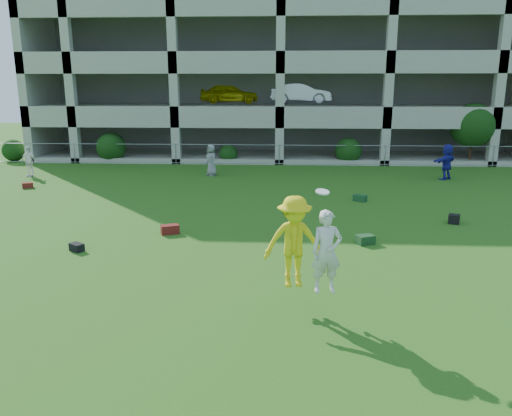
# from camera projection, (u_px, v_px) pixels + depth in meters

# --- Properties ---
(ground) EXTENTS (100.00, 100.00, 0.00)m
(ground) POSITION_uv_depth(u_px,v_px,m) (271.00, 309.00, 10.31)
(ground) COLOR #235114
(ground) RESTS_ON ground
(bystander_b) EXTENTS (0.95, 0.57, 1.52)m
(bystander_b) POSITION_uv_depth(u_px,v_px,m) (29.00, 162.00, 24.96)
(bystander_b) COLOR white
(bystander_b) RESTS_ON ground
(bystander_c) EXTENTS (0.86, 0.92, 1.58)m
(bystander_c) POSITION_uv_depth(u_px,v_px,m) (211.00, 160.00, 25.22)
(bystander_c) COLOR gray
(bystander_c) RESTS_ON ground
(bystander_d) EXTENTS (1.55, 1.43, 1.73)m
(bystander_d) POSITION_uv_depth(u_px,v_px,m) (447.00, 162.00, 24.16)
(bystander_d) COLOR #25219B
(bystander_d) RESTS_ON ground
(bag_red_a) EXTENTS (0.62, 0.49, 0.28)m
(bag_red_a) POSITION_uv_depth(u_px,v_px,m) (170.00, 229.00, 15.46)
(bag_red_a) COLOR #520E13
(bag_red_a) RESTS_ON ground
(bag_black_b) EXTENTS (0.47, 0.43, 0.22)m
(bag_black_b) POSITION_uv_depth(u_px,v_px,m) (77.00, 247.00, 13.86)
(bag_black_b) COLOR black
(bag_black_b) RESTS_ON ground
(bag_green_c) EXTENTS (0.60, 0.53, 0.26)m
(bag_green_c) POSITION_uv_depth(u_px,v_px,m) (365.00, 239.00, 14.49)
(bag_green_c) COLOR #13351C
(bag_green_c) RESTS_ON ground
(crate_d) EXTENTS (0.46, 0.46, 0.30)m
(crate_d) POSITION_uv_depth(u_px,v_px,m) (454.00, 219.00, 16.61)
(crate_d) COLOR black
(crate_d) RESTS_ON ground
(bag_red_f) EXTENTS (0.53, 0.45, 0.24)m
(bag_red_f) POSITION_uv_depth(u_px,v_px,m) (28.00, 185.00, 22.31)
(bag_red_f) COLOR maroon
(bag_red_f) RESTS_ON ground
(bag_green_g) EXTENTS (0.58, 0.52, 0.25)m
(bag_green_g) POSITION_uv_depth(u_px,v_px,m) (360.00, 198.00, 19.79)
(bag_green_g) COLOR #153B17
(bag_green_g) RESTS_ON ground
(frisbee_contest) EXTENTS (1.59, 1.06, 2.05)m
(frisbee_contest) POSITION_uv_depth(u_px,v_px,m) (300.00, 244.00, 9.94)
(frisbee_contest) COLOR yellow
(frisbee_contest) RESTS_ON ground
(parking_garage) EXTENTS (30.00, 14.00, 12.00)m
(parking_garage) POSITION_uv_depth(u_px,v_px,m) (281.00, 63.00, 35.71)
(parking_garage) COLOR #9E998C
(parking_garage) RESTS_ON ground
(fence) EXTENTS (36.06, 0.06, 1.20)m
(fence) POSITION_uv_depth(u_px,v_px,m) (279.00, 154.00, 28.57)
(fence) COLOR gray
(fence) RESTS_ON ground
(shrub_row) EXTENTS (34.38, 2.52, 3.50)m
(shrub_row) POSITION_uv_depth(u_px,v_px,m) (359.00, 138.00, 28.80)
(shrub_row) COLOR #163D11
(shrub_row) RESTS_ON ground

